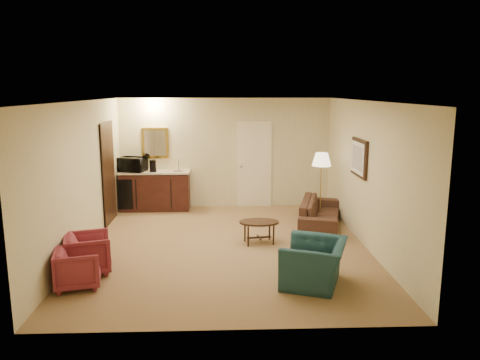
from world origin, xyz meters
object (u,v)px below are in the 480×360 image
(rose_chair_far, at_px, (78,266))
(rose_chair_near, at_px, (88,251))
(teal_armchair, at_px, (314,256))
(coffee_maker, at_px, (153,166))
(waste_bin, at_px, (183,203))
(wetbar_cabinet, at_px, (155,190))
(microwave, at_px, (132,163))
(floor_lamp, at_px, (321,188))
(coffee_table, at_px, (259,232))
(sofa, at_px, (320,209))

(rose_chair_far, bearing_deg, rose_chair_near, -14.16)
(teal_armchair, distance_m, coffee_maker, 5.26)
(waste_bin, bearing_deg, wetbar_cabinet, 173.85)
(wetbar_cabinet, bearing_deg, coffee_maker, -102.43)
(rose_chair_near, xyz_separation_m, microwave, (0.00, 3.84, 0.78))
(teal_armchair, distance_m, waste_bin, 4.91)
(rose_chair_far, relative_size, floor_lamp, 0.42)
(teal_armchair, bearing_deg, rose_chair_far, -70.30)
(wetbar_cabinet, relative_size, coffee_table, 2.25)
(rose_chair_far, height_order, microwave, microwave)
(sofa, bearing_deg, wetbar_cabinet, 82.13)
(wetbar_cabinet, distance_m, coffee_maker, 0.61)
(wetbar_cabinet, relative_size, sofa, 0.85)
(waste_bin, bearing_deg, microwave, 177.55)
(wetbar_cabinet, distance_m, rose_chair_far, 4.42)
(teal_armchair, relative_size, floor_lamp, 0.66)
(floor_lamp, distance_m, microwave, 4.34)
(teal_armchair, xyz_separation_m, floor_lamp, (0.75, 3.22, 0.32))
(coffee_maker, bearing_deg, rose_chair_far, -90.92)
(rose_chair_far, bearing_deg, coffee_maker, -20.52)
(coffee_table, distance_m, coffee_maker, 3.46)
(floor_lamp, distance_m, coffee_maker, 3.86)
(wetbar_cabinet, distance_m, microwave, 0.83)
(sofa, relative_size, coffee_table, 2.63)
(coffee_maker, bearing_deg, coffee_table, -41.88)
(teal_armchair, xyz_separation_m, rose_chair_far, (-3.40, 0.03, -0.12))
(coffee_table, bearing_deg, coffee_maker, 132.68)
(rose_chair_near, bearing_deg, sofa, -76.49)
(rose_chair_near, relative_size, coffee_table, 0.93)
(rose_chair_far, bearing_deg, microwave, -14.16)
(teal_armchair, bearing_deg, floor_lamp, -172.94)
(wetbar_cabinet, xyz_separation_m, teal_armchair, (2.90, -4.43, -0.03))
(wetbar_cabinet, xyz_separation_m, sofa, (3.60, -1.51, -0.08))
(sofa, relative_size, floor_lamp, 1.28)
(wetbar_cabinet, height_order, sofa, wetbar_cabinet)
(coffee_maker, bearing_deg, rose_chair_near, -91.82)
(rose_chair_far, distance_m, waste_bin, 4.48)
(wetbar_cabinet, bearing_deg, microwave, -177.63)
(rose_chair_near, xyz_separation_m, coffee_maker, (0.48, 3.76, 0.72))
(wetbar_cabinet, xyz_separation_m, floor_lamp, (3.66, -1.21, 0.29))
(floor_lamp, bearing_deg, rose_chair_far, -142.55)
(teal_armchair, height_order, coffee_maker, coffee_maker)
(microwave, height_order, coffee_maker, microwave)
(rose_chair_far, bearing_deg, floor_lamp, -66.71)
(waste_bin, bearing_deg, coffee_maker, -177.85)
(teal_armchair, bearing_deg, microwave, -122.06)
(sofa, distance_m, waste_bin, 3.29)
(rose_chair_near, bearing_deg, coffee_table, -80.98)
(rose_chair_near, xyz_separation_m, waste_bin, (1.15, 3.79, -0.18))
(floor_lamp, bearing_deg, wetbar_cabinet, 161.71)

